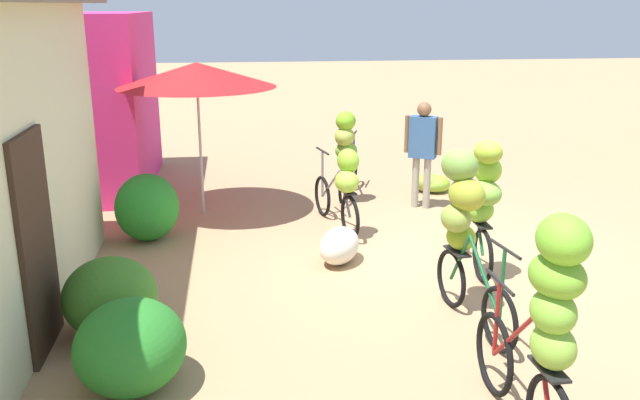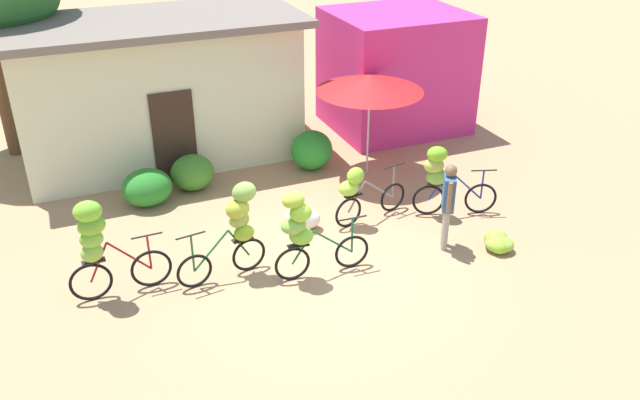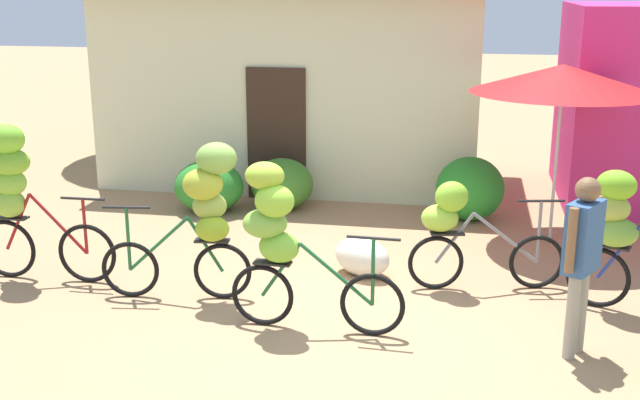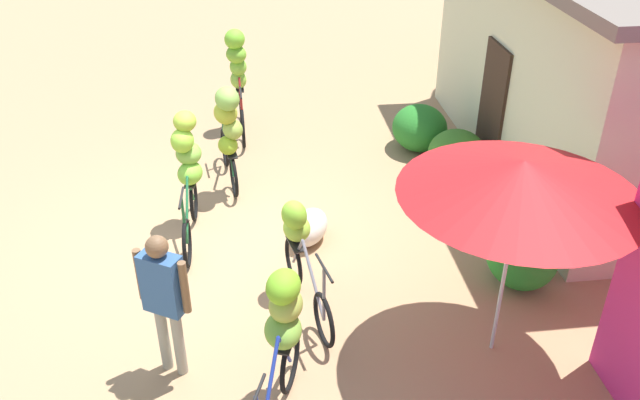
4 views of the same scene
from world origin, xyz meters
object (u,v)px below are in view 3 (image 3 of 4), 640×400
at_px(bicycle_center_loaded, 282,234).
at_px(bicycle_rightmost, 625,231).
at_px(person_vendor, 582,249).
at_px(produce_sack, 362,256).
at_px(building_low, 296,82).
at_px(bicycle_leftmost, 18,188).
at_px(market_umbrella, 563,79).
at_px(bicycle_by_shop, 461,227).
at_px(bicycle_near_pile, 202,207).

bearing_deg(bicycle_center_loaded, bicycle_rightmost, 17.15).
height_order(bicycle_rightmost, person_vendor, person_vendor).
bearing_deg(produce_sack, building_low, 111.63).
xyz_separation_m(building_low, bicycle_leftmost, (-1.96, -5.18, -0.57)).
height_order(bicycle_leftmost, bicycle_rightmost, bicycle_leftmost).
bearing_deg(produce_sack, market_umbrella, 37.88).
distance_m(building_low, market_umbrella, 4.76).
bearing_deg(produce_sack, bicycle_leftmost, -167.37).
bearing_deg(bicycle_center_loaded, building_low, 101.22).
bearing_deg(bicycle_rightmost, produce_sack, 168.86).
bearing_deg(person_vendor, market_umbrella, 88.49).
distance_m(bicycle_by_shop, person_vendor, 1.77).
bearing_deg(bicycle_leftmost, bicycle_by_shop, 7.34).
xyz_separation_m(bicycle_near_pile, bicycle_rightmost, (4.20, 0.47, -0.15)).
xyz_separation_m(building_low, bicycle_by_shop, (2.81, -4.56, -0.93)).
distance_m(building_low, produce_sack, 4.89).
xyz_separation_m(market_umbrella, bicycle_near_pile, (-3.74, -2.72, -1.07)).
bearing_deg(building_low, bicycle_center_loaded, -78.78).
distance_m(bicycle_near_pile, produce_sack, 1.98).
xyz_separation_m(produce_sack, person_vendor, (2.13, -1.61, 0.78)).
distance_m(building_low, bicycle_leftmost, 5.56).
xyz_separation_m(market_umbrella, bicycle_by_shop, (-1.13, -1.94, -1.38)).
height_order(bicycle_leftmost, bicycle_near_pile, bicycle_leftmost).
xyz_separation_m(bicycle_near_pile, bicycle_by_shop, (2.61, 0.78, -0.31)).
bearing_deg(building_low, person_vendor, -57.09).
relative_size(bicycle_center_loaded, bicycle_rightmost, 1.05).
bearing_deg(bicycle_near_pile, produce_sack, 33.15).
relative_size(bicycle_leftmost, produce_sack, 2.53).
distance_m(bicycle_leftmost, bicycle_rightmost, 6.37).
height_order(produce_sack, person_vendor, person_vendor).
relative_size(market_umbrella, person_vendor, 1.39).
xyz_separation_m(market_umbrella, bicycle_center_loaded, (-2.78, -3.25, -1.13)).
height_order(building_low, person_vendor, building_low).
xyz_separation_m(market_umbrella, bicycle_rightmost, (0.46, -2.25, -1.22)).
bearing_deg(bicycle_rightmost, market_umbrella, 101.59).
distance_m(bicycle_rightmost, person_vendor, 1.22).
height_order(bicycle_near_pile, bicycle_rightmost, bicycle_near_pile).
bearing_deg(bicycle_leftmost, bicycle_rightmost, 2.68).
relative_size(bicycle_leftmost, bicycle_center_loaded, 1.04).
bearing_deg(bicycle_leftmost, market_umbrella, 23.38).
distance_m(bicycle_near_pile, person_vendor, 3.71).
distance_m(bicycle_by_shop, produce_sack, 1.21).
xyz_separation_m(building_low, bicycle_rightmost, (4.41, -4.88, -0.77)).
bearing_deg(bicycle_by_shop, building_low, 121.64).
distance_m(bicycle_center_loaded, bicycle_rightmost, 3.39).
relative_size(building_low, bicycle_leftmost, 3.65).
distance_m(bicycle_near_pile, bicycle_by_shop, 2.74).
relative_size(bicycle_by_shop, person_vendor, 1.02).
distance_m(bicycle_leftmost, produce_sack, 3.87).
height_order(market_umbrella, bicycle_rightmost, market_umbrella).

